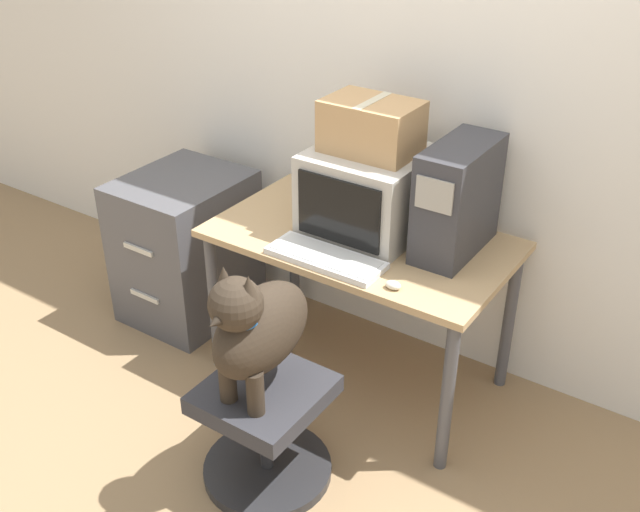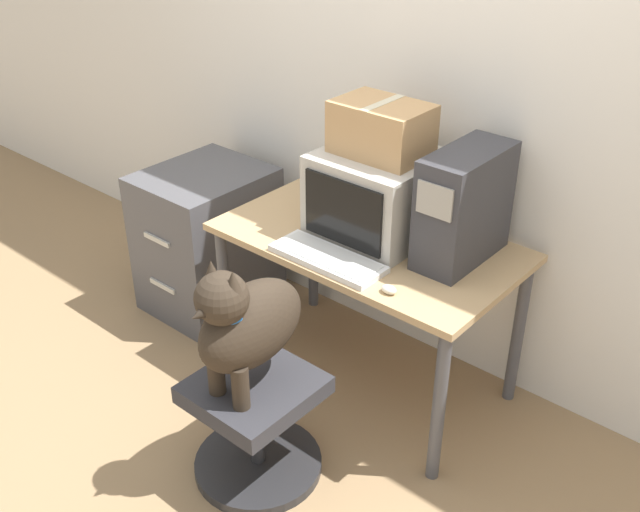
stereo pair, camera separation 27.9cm
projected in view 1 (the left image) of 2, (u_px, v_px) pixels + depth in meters
ground_plane at (314, 417)px, 3.16m from camera, size 12.00×12.00×0.00m
wall_back at (418, 70)px, 3.06m from camera, size 8.00×0.05×2.60m
desk at (361, 255)px, 3.10m from camera, size 1.23×0.70×0.71m
crt_monitor at (369, 191)px, 3.03m from camera, size 0.45×0.46×0.34m
pc_tower at (458, 199)px, 2.85m from camera, size 0.19×0.43×0.44m
keyboard at (326, 258)px, 2.88m from camera, size 0.47×0.18×0.03m
computer_mouse at (393, 285)px, 2.70m from camera, size 0.06×0.04×0.03m
office_chair at (266, 428)px, 2.78m from camera, size 0.49×0.49×0.42m
dog at (256, 327)px, 2.52m from camera, size 0.22×0.48×0.54m
filing_cabinet at (186, 247)px, 3.69m from camera, size 0.51×0.61×0.73m
cardboard_box at (371, 127)px, 2.90m from camera, size 0.36×0.25×0.21m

